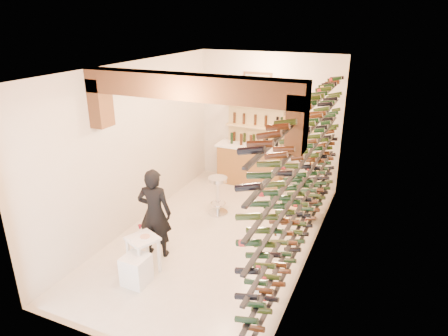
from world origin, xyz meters
name	(u,v)px	position (x,y,z in m)	size (l,w,h in m)	color
ground	(218,236)	(0.00, 0.00, 0.00)	(6.00, 6.00, 0.00)	beige
room_shell	(211,126)	(0.00, -0.26, 2.25)	(3.52, 6.02, 3.21)	beige
wine_rack	(302,173)	(1.53, 0.00, 1.55)	(0.32, 5.70, 2.56)	black
back_counter	(251,164)	(-0.30, 2.65, 0.53)	(1.70, 0.62, 1.29)	olive
back_shelving	(255,137)	(-0.30, 2.89, 1.17)	(1.40, 0.31, 2.73)	tan
tasting_table	(143,244)	(-0.64, -1.51, 0.53)	(0.58, 0.58, 0.78)	white
white_stool	(136,270)	(-0.58, -1.82, 0.24)	(0.39, 0.39, 0.48)	white
person	(155,213)	(-0.74, -0.98, 0.81)	(0.59, 0.39, 1.62)	black
chrome_barstool	(218,193)	(-0.38, 0.86, 0.48)	(0.43, 0.43, 0.83)	silver
crate_lower	(299,211)	(1.25, 1.33, 0.16)	(0.53, 0.37, 0.32)	#E1B87B
crate_upper	(300,199)	(1.25, 1.33, 0.45)	(0.45, 0.31, 0.27)	#E1B87B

